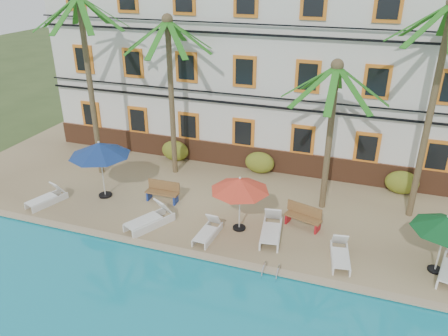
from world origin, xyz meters
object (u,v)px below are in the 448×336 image
at_px(palm_b, 170,76).
at_px(umbrella_blue, 99,149).
at_px(palm_a, 87,64).
at_px(umbrella_red, 240,185).
at_px(palm_d, 436,87).
at_px(umbrella_green, 447,224).
at_px(pool_ladder, 271,273).
at_px(palm_c, 332,115).
at_px(lounger_b, 150,219).
at_px(bench_left, 163,191).
at_px(lounger_c, 208,231).
at_px(lounger_d, 271,229).
at_px(bench_right, 304,216).
at_px(lounger_a, 47,198).
at_px(lounger_e, 340,254).

distance_m(palm_b, umbrella_blue, 4.71).
relative_size(palm_a, umbrella_red, 3.72).
relative_size(palm_d, umbrella_green, 3.89).
bearing_deg(umbrella_red, palm_d, 27.32).
relative_size(palm_d, pool_ladder, 11.74).
relative_size(palm_c, umbrella_red, 2.76).
bearing_deg(palm_a, umbrella_red, -18.21).
height_order(umbrella_green, pool_ladder, umbrella_green).
xyz_separation_m(umbrella_red, lounger_b, (-3.47, -0.96, -1.67)).
height_order(palm_b, bench_left, palm_b).
bearing_deg(umbrella_green, lounger_c, -175.50).
xyz_separation_m(umbrella_red, lounger_d, (1.34, -0.10, -1.67)).
relative_size(umbrella_blue, bench_right, 1.72).
relative_size(umbrella_red, lounger_a, 1.24).
xyz_separation_m(bench_left, pool_ladder, (5.78, -3.39, -0.47)).
bearing_deg(lounger_b, lounger_a, 178.45).
xyz_separation_m(palm_a, lounger_b, (4.73, -3.66, -5.19)).
bearing_deg(umbrella_blue, lounger_a, -145.35).
distance_m(palm_d, lounger_c, 10.12).
bearing_deg(pool_ladder, bench_left, 149.61).
height_order(palm_a, palm_d, palm_d).
distance_m(palm_d, lounger_d, 8.12).
distance_m(umbrella_blue, lounger_c, 6.19).
relative_size(lounger_c, lounger_d, 0.80).
xyz_separation_m(lounger_c, lounger_d, (2.31, 0.85, 0.06)).
xyz_separation_m(palm_a, umbrella_red, (8.20, -2.70, -3.52)).
relative_size(lounger_b, bench_left, 1.44).
relative_size(umbrella_blue, lounger_d, 1.28).
xyz_separation_m(lounger_b, lounger_d, (4.80, 0.86, -0.00)).
xyz_separation_m(lounger_a, lounger_b, (5.19, -0.14, 0.04)).
height_order(lounger_a, bench_left, bench_left).
xyz_separation_m(palm_b, pool_ladder, (6.53, -6.27, -4.94)).
bearing_deg(lounger_e, lounger_c, -178.22).
height_order(umbrella_red, bench_right, umbrella_red).
height_order(lounger_e, bench_right, bench_right).
relative_size(palm_b, bench_left, 5.10).
xyz_separation_m(umbrella_green, pool_ladder, (-5.35, -2.00, -1.91)).
height_order(umbrella_green, bench_left, umbrella_green).
relative_size(palm_b, palm_c, 1.20).
distance_m(palm_c, lounger_e, 5.49).
bearing_deg(bench_right, umbrella_green, -15.50).
bearing_deg(palm_d, lounger_d, -146.19).
xyz_separation_m(palm_a, umbrella_blue, (1.59, -2.11, -3.20)).
xyz_separation_m(palm_d, bench_right, (-4.10, -2.32, -5.07)).
bearing_deg(lounger_b, umbrella_green, 3.53).
height_order(palm_d, lounger_c, palm_d).
height_order(palm_b, lounger_c, palm_b).
distance_m(umbrella_green, bench_right, 5.20).
xyz_separation_m(palm_b, bench_left, (0.74, -2.88, -4.48)).
distance_m(palm_c, lounger_a, 12.75).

